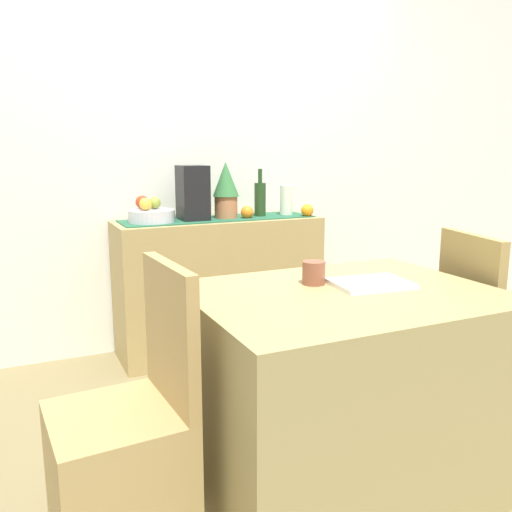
% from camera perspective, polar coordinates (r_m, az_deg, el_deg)
% --- Properties ---
extents(ground_plane, '(6.40, 6.40, 0.02)m').
position_cam_1_polar(ground_plane, '(2.67, 3.57, -16.56)').
color(ground_plane, olive).
rests_on(ground_plane, ground).
extents(room_wall_rear, '(6.40, 0.06, 2.70)m').
position_cam_1_polar(room_wall_rear, '(3.45, -5.74, 13.11)').
color(room_wall_rear, silver).
rests_on(room_wall_rear, ground).
extents(sideboard_console, '(1.25, 0.42, 0.83)m').
position_cam_1_polar(sideboard_console, '(3.30, -3.87, -3.16)').
color(sideboard_console, tan).
rests_on(sideboard_console, ground).
extents(table_runner, '(1.17, 0.32, 0.01)m').
position_cam_1_polar(table_runner, '(3.23, -3.96, 4.03)').
color(table_runner, '#21563B').
rests_on(table_runner, sideboard_console).
extents(fruit_bowl, '(0.26, 0.26, 0.07)m').
position_cam_1_polar(fruit_bowl, '(3.10, -11.15, 4.25)').
color(fruit_bowl, silver).
rests_on(fruit_bowl, table_runner).
extents(apple_right, '(0.07, 0.07, 0.07)m').
position_cam_1_polar(apple_right, '(3.14, -10.84, 5.64)').
color(apple_right, olive).
rests_on(apple_right, fruit_bowl).
extents(apple_upper, '(0.07, 0.07, 0.07)m').
position_cam_1_polar(apple_upper, '(3.07, -11.79, 5.48)').
color(apple_upper, gold).
rests_on(apple_upper, fruit_bowl).
extents(apple_left, '(0.08, 0.08, 0.08)m').
position_cam_1_polar(apple_left, '(3.16, -12.13, 5.68)').
color(apple_left, '#B6361A').
rests_on(apple_left, fruit_bowl).
extents(wine_bottle, '(0.07, 0.07, 0.30)m').
position_cam_1_polar(wine_bottle, '(3.32, 0.44, 6.18)').
color(wine_bottle, '#223E1C').
rests_on(wine_bottle, sideboard_console).
extents(coffee_maker, '(0.16, 0.18, 0.32)m').
position_cam_1_polar(coffee_maker, '(3.16, -6.81, 6.71)').
color(coffee_maker, black).
rests_on(coffee_maker, sideboard_console).
extents(ceramic_vase, '(0.08, 0.08, 0.19)m').
position_cam_1_polar(ceramic_vase, '(3.41, 3.27, 5.99)').
color(ceramic_vase, silver).
rests_on(ceramic_vase, sideboard_console).
extents(potted_plant, '(0.16, 0.16, 0.34)m').
position_cam_1_polar(potted_plant, '(3.23, -3.26, 7.23)').
color(potted_plant, '#B16E46').
rests_on(potted_plant, sideboard_console).
extents(orange_loose_far, '(0.08, 0.08, 0.08)m').
position_cam_1_polar(orange_loose_far, '(3.35, 5.53, 4.89)').
color(orange_loose_far, orange).
rests_on(orange_loose_far, sideboard_console).
extents(orange_loose_near_bowl, '(0.08, 0.08, 0.08)m').
position_cam_1_polar(orange_loose_near_bowl, '(3.23, -0.95, 4.71)').
color(orange_loose_near_bowl, orange).
rests_on(orange_loose_near_bowl, sideboard_console).
extents(dining_table, '(1.08, 0.83, 0.74)m').
position_cam_1_polar(dining_table, '(2.06, 9.20, -13.79)').
color(dining_table, '#9D8D57').
rests_on(dining_table, ground).
extents(open_book, '(0.30, 0.24, 0.02)m').
position_cam_1_polar(open_book, '(2.02, 12.22, -2.92)').
color(open_book, white).
rests_on(open_book, dining_table).
extents(coffee_cup, '(0.09, 0.09, 0.09)m').
position_cam_1_polar(coffee_cup, '(2.01, 6.22, -1.80)').
color(coffee_cup, brown).
rests_on(coffee_cup, dining_table).
extents(chair_near_window, '(0.42, 0.42, 0.90)m').
position_cam_1_polar(chair_near_window, '(1.83, -13.93, -21.03)').
color(chair_near_window, tan).
rests_on(chair_near_window, ground).
extents(chair_by_corner, '(0.47, 0.47, 0.90)m').
position_cam_1_polar(chair_by_corner, '(2.60, 24.28, -11.64)').
color(chair_by_corner, tan).
rests_on(chair_by_corner, ground).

